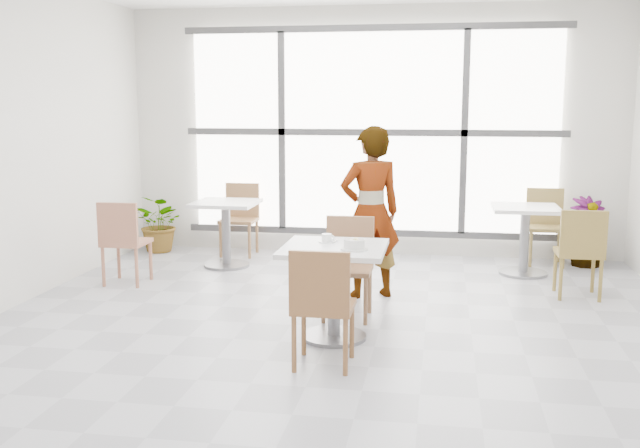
% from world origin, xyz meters
% --- Properties ---
extents(floor, '(7.00, 7.00, 0.00)m').
position_xyz_m(floor, '(0.00, 0.00, 0.00)').
color(floor, '#9E9EA5').
rests_on(floor, ground).
extents(wall_back, '(6.00, 0.00, 6.00)m').
position_xyz_m(wall_back, '(0.00, 3.50, 1.50)').
color(wall_back, silver).
rests_on(wall_back, ground).
extents(wall_front, '(6.00, 0.00, 6.00)m').
position_xyz_m(wall_front, '(0.00, -3.50, 1.50)').
color(wall_front, silver).
rests_on(wall_front, ground).
extents(window, '(4.60, 0.07, 2.52)m').
position_xyz_m(window, '(0.00, 3.44, 1.50)').
color(window, white).
rests_on(window, ground).
extents(main_table, '(0.80, 0.80, 0.75)m').
position_xyz_m(main_table, '(0.04, 0.15, 0.52)').
color(main_table, silver).
rests_on(main_table, ground).
extents(chair_near, '(0.42, 0.42, 0.87)m').
position_xyz_m(chair_near, '(0.05, -0.53, 0.50)').
color(chair_near, brown).
rests_on(chair_near, ground).
extents(chair_far, '(0.42, 0.42, 0.87)m').
position_xyz_m(chair_far, '(0.07, 0.80, 0.50)').
color(chair_far, brown).
rests_on(chair_far, ground).
extents(oatmeal_bowl, '(0.21, 0.21, 0.09)m').
position_xyz_m(oatmeal_bowl, '(0.21, 0.04, 0.79)').
color(oatmeal_bowl, silver).
rests_on(oatmeal_bowl, main_table).
extents(coffee_cup, '(0.16, 0.13, 0.07)m').
position_xyz_m(coffee_cup, '(-0.04, 0.30, 0.78)').
color(coffee_cup, white).
rests_on(coffee_cup, main_table).
extents(person, '(0.71, 0.61, 1.64)m').
position_xyz_m(person, '(0.19, 1.47, 0.82)').
color(person, black).
rests_on(person, ground).
extents(bg_table_left, '(0.70, 0.70, 0.75)m').
position_xyz_m(bg_table_left, '(-1.56, 2.49, 0.49)').
color(bg_table_left, silver).
rests_on(bg_table_left, ground).
extents(bg_table_right, '(0.70, 0.70, 0.75)m').
position_xyz_m(bg_table_right, '(1.76, 2.65, 0.49)').
color(bg_table_right, white).
rests_on(bg_table_right, ground).
extents(bg_chair_left_near, '(0.42, 0.42, 0.87)m').
position_xyz_m(bg_chair_left_near, '(-2.34, 1.49, 0.50)').
color(bg_chair_left_near, '#A4674E').
rests_on(bg_chair_left_near, ground).
extents(bg_chair_left_far, '(0.42, 0.42, 0.87)m').
position_xyz_m(bg_chair_left_far, '(-1.59, 3.20, 0.50)').
color(bg_chair_left_far, '#936740').
rests_on(bg_chair_left_far, ground).
extents(bg_chair_right_near, '(0.42, 0.42, 0.87)m').
position_xyz_m(bg_chair_right_near, '(2.17, 1.71, 0.50)').
color(bg_chair_right_near, olive).
rests_on(bg_chair_right_near, ground).
extents(bg_chair_right_far, '(0.42, 0.42, 0.87)m').
position_xyz_m(bg_chair_right_far, '(2.05, 3.27, 0.50)').
color(bg_chair_right_far, olive).
rests_on(bg_chair_right_far, ground).
extents(plant_left, '(0.80, 0.75, 0.72)m').
position_xyz_m(plant_left, '(-2.60, 3.14, 0.36)').
color(plant_left, '#438342').
rests_on(plant_left, ground).
extents(plant_right, '(0.58, 0.58, 0.80)m').
position_xyz_m(plant_right, '(2.51, 3.20, 0.40)').
color(plant_right, '#548649').
rests_on(plant_right, ground).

